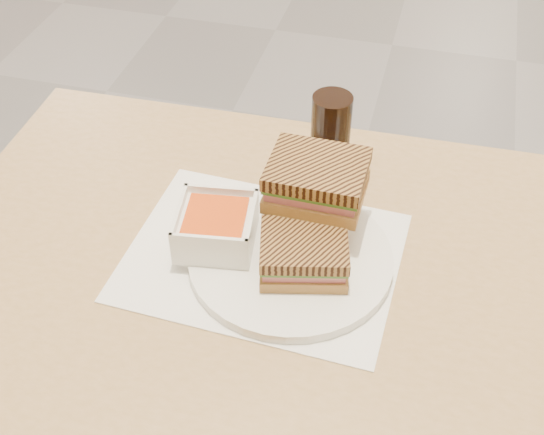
% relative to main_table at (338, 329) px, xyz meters
% --- Properties ---
extents(main_table, '(1.22, 0.73, 0.75)m').
position_rel_main_table_xyz_m(main_table, '(0.00, 0.00, 0.00)').
color(main_table, tan).
rests_on(main_table, ground).
extents(tray_liner, '(0.39, 0.31, 0.00)m').
position_rel_main_table_xyz_m(tray_liner, '(-0.12, 0.01, 0.11)').
color(tray_liner, white).
rests_on(tray_liner, main_table).
extents(plate, '(0.29, 0.29, 0.02)m').
position_rel_main_table_xyz_m(plate, '(-0.08, 0.01, 0.12)').
color(plate, white).
rests_on(plate, tray_liner).
extents(soup_bowl, '(0.12, 0.12, 0.06)m').
position_rel_main_table_xyz_m(soup_bowl, '(-0.18, 0.01, 0.16)').
color(soup_bowl, white).
rests_on(soup_bowl, plate).
extents(panini_lower, '(0.14, 0.12, 0.05)m').
position_rel_main_table_xyz_m(panini_lower, '(-0.05, -0.01, 0.16)').
color(panini_lower, '#A5703C').
rests_on(panini_lower, plate).
extents(panini_upper, '(0.13, 0.11, 0.06)m').
position_rel_main_table_xyz_m(panini_upper, '(-0.06, 0.08, 0.21)').
color(panini_upper, '#A5703C').
rests_on(panini_upper, panini_lower).
extents(cola_glass, '(0.06, 0.06, 0.13)m').
position_rel_main_table_xyz_m(cola_glass, '(-0.07, 0.23, 0.18)').
color(cola_glass, black).
rests_on(cola_glass, main_table).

